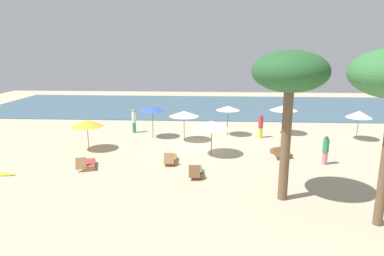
{
  "coord_description": "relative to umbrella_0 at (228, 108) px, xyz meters",
  "views": [
    {
      "loc": [
        0.5,
        -21.37,
        6.51
      ],
      "look_at": [
        -0.87,
        1.63,
        1.1
      ],
      "focal_mm": 32.28,
      "sensor_mm": 36.0,
      "label": 1
    }
  ],
  "objects": [
    {
      "name": "lounger_0",
      "position": [
        -7.97,
        -7.62,
        -1.91
      ],
      "size": [
        1.05,
        1.75,
        0.73
      ],
      "color": "olive",
      "rests_on": "ground_plane"
    },
    {
      "name": "person_2",
      "position": [
        5.26,
        -6.27,
        -1.25
      ],
      "size": [
        0.43,
        0.43,
        1.67
      ],
      "color": "#D17299",
      "rests_on": "ground_plane"
    },
    {
      "name": "ground_plane",
      "position": [
        -1.67,
        -4.01,
        -2.09
      ],
      "size": [
        60.0,
        60.0,
        0.0
      ],
      "primitive_type": "plane",
      "color": "#BCAD8E"
    },
    {
      "name": "umbrella_2",
      "position": [
        -9.16,
        -4.29,
        -0.33
      ],
      "size": [
        2.06,
        2.06,
        1.98
      ],
      "color": "olive",
      "rests_on": "ground_plane"
    },
    {
      "name": "lounger_2",
      "position": [
        -3.52,
        -6.48,
        -1.92
      ],
      "size": [
        0.67,
        1.68,
        0.73
      ],
      "color": "olive",
      "rests_on": "ground_plane"
    },
    {
      "name": "person_0",
      "position": [
        2.39,
        -0.49,
        -1.21
      ],
      "size": [
        0.49,
        0.49,
        1.75
      ],
      "color": "yellow",
      "rests_on": "ground_plane"
    },
    {
      "name": "lounger_1",
      "position": [
        3.06,
        -4.91,
        -1.92
      ],
      "size": [
        1.24,
        1.78,
        0.69
      ],
      "color": "brown",
      "rests_on": "ground_plane"
    },
    {
      "name": "person_1",
      "position": [
        -7.24,
        0.51,
        -1.16
      ],
      "size": [
        0.45,
        0.45,
        1.82
      ],
      "color": "#338C59",
      "rests_on": "ground_plane"
    },
    {
      "name": "umbrella_5",
      "position": [
        9.23,
        -0.72,
        -0.22
      ],
      "size": [
        1.8,
        1.8,
        2.12
      ],
      "color": "olive",
      "rests_on": "ground_plane"
    },
    {
      "name": "ocean_water",
      "position": [
        -1.67,
        12.99,
        -2.06
      ],
      "size": [
        48.0,
        16.0,
        0.06
      ],
      "primitive_type": "cube",
      "color": "#3D6075",
      "rests_on": "ground_plane"
    },
    {
      "name": "umbrella_1",
      "position": [
        -5.51,
        -0.96,
        0.07
      ],
      "size": [
        1.83,
        1.83,
        2.35
      ],
      "color": "olive",
      "rests_on": "ground_plane"
    },
    {
      "name": "lounger_3",
      "position": [
        -1.96,
        -8.47,
        -1.91
      ],
      "size": [
        0.75,
        1.69,
        0.74
      ],
      "color": "brown",
      "rests_on": "ground_plane"
    },
    {
      "name": "umbrella_6",
      "position": [
        4.22,
        0.68,
        -0.05
      ],
      "size": [
        2.08,
        2.08,
        2.24
      ],
      "color": "brown",
      "rests_on": "ground_plane"
    },
    {
      "name": "palm_3",
      "position": [
        1.96,
        -11.09,
        3.32
      ],
      "size": [
        3.11,
        3.11,
        6.41
      ],
      "color": "brown",
      "rests_on": "ground_plane"
    },
    {
      "name": "umbrella_0",
      "position": [
        0.0,
        0.0,
        0.0
      ],
      "size": [
        1.78,
        1.78,
        2.26
      ],
      "color": "brown",
      "rests_on": "ground_plane"
    },
    {
      "name": "umbrella_4",
      "position": [
        -1.19,
        -4.91,
        -0.19
      ],
      "size": [
        2.29,
        2.29,
        2.15
      ],
      "color": "brown",
      "rests_on": "ground_plane"
    },
    {
      "name": "umbrella_3",
      "position": [
        -3.14,
        -1.72,
        -0.12
      ],
      "size": [
        2.08,
        2.08,
        2.15
      ],
      "color": "olive",
      "rests_on": "ground_plane"
    }
  ]
}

